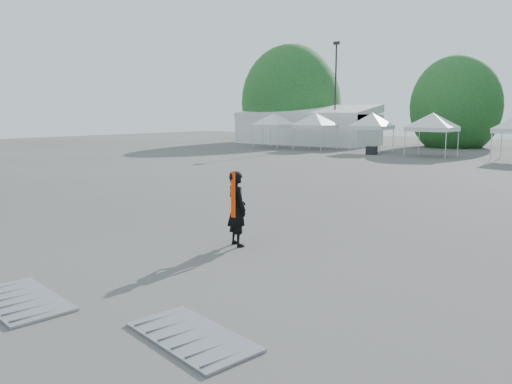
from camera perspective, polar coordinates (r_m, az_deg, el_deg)
The scene contains 13 objects.
ground at distance 13.40m, azimuth 6.30°, elevation -5.09°, with size 120.00×120.00×0.00m, color #474442.
marquee at distance 54.36m, azimuth 5.75°, elevation 7.53°, with size 15.00×6.25×4.23m.
light_pole_west at distance 51.53m, azimuth 9.07°, elevation 11.62°, with size 0.60×0.25×10.30m.
tree_far_w at distance 59.05m, azimuth 4.01°, elevation 10.15°, with size 4.80×4.80×7.30m.
tree_mid_w at distance 53.22m, azimuth 21.83°, elevation 9.03°, with size 4.16×4.16×6.33m.
tent_a at distance 48.39m, azimuth 2.04°, elevation 8.70°, with size 4.28×4.28×3.88m.
tent_b at distance 46.29m, azimuth 6.81°, elevation 8.63°, with size 4.45×4.45×3.88m.
tent_c at distance 43.79m, azimuth 13.16°, elevation 8.45°, with size 4.14×4.14×3.88m.
tent_d at distance 40.50m, azimuth 19.57°, elevation 8.16°, with size 4.59×4.59×3.88m.
man at distance 12.26m, azimuth -2.19°, elevation -1.90°, with size 0.80×0.68×1.86m.
barrier_left at distance 9.76m, azimuth -25.25°, elevation -11.08°, with size 2.33×1.40×0.07m.
barrier_mid at distance 7.61m, azimuth -7.31°, elevation -16.01°, with size 2.24×1.40×0.07m.
crate_west at distance 41.30m, azimuth 13.08°, elevation 4.64°, with size 0.83×0.64×0.64m, color black.
Camera 1 is at (6.73, -11.13, 3.23)m, focal length 35.00 mm.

